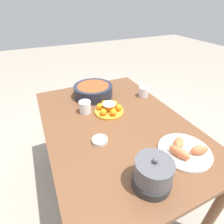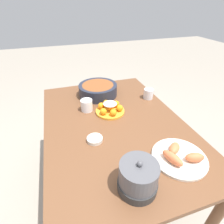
{
  "view_description": "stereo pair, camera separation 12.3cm",
  "coord_description": "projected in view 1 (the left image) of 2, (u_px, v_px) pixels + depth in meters",
  "views": [
    {
      "loc": [
        -0.87,
        0.42,
        1.49
      ],
      "look_at": [
        0.06,
        -0.0,
        0.81
      ],
      "focal_mm": 28.0,
      "sensor_mm": 36.0,
      "label": 1
    },
    {
      "loc": [
        -0.92,
        0.31,
        1.49
      ],
      "look_at": [
        0.06,
        -0.0,
        0.81
      ],
      "focal_mm": 28.0,
      "sensor_mm": 36.0,
      "label": 2
    }
  ],
  "objects": [
    {
      "name": "ground_plane",
      "position": [
        114.0,
        188.0,
        1.63
      ],
      "size": [
        12.0,
        12.0,
        0.0
      ],
      "primitive_type": "plane",
      "color": "#9E9384"
    },
    {
      "name": "dining_table",
      "position": [
        115.0,
        133.0,
        1.26
      ],
      "size": [
        1.33,
        0.92,
        0.77
      ],
      "color": "brown",
      "rests_on": "ground_plane"
    },
    {
      "name": "cake_plate",
      "position": [
        109.0,
        109.0,
        1.28
      ],
      "size": [
        0.21,
        0.21,
        0.08
      ],
      "color": "gold",
      "rests_on": "dining_table"
    },
    {
      "name": "serving_bowl",
      "position": [
        93.0,
        90.0,
        1.49
      ],
      "size": [
        0.33,
        0.33,
        0.1
      ],
      "color": "#232838",
      "rests_on": "dining_table"
    },
    {
      "name": "sauce_bowl",
      "position": [
        100.0,
        140.0,
        1.03
      ],
      "size": [
        0.09,
        0.09,
        0.02
      ],
      "color": "silver",
      "rests_on": "dining_table"
    },
    {
      "name": "seafood_platter",
      "position": [
        185.0,
        150.0,
        0.95
      ],
      "size": [
        0.29,
        0.29,
        0.06
      ],
      "color": "silver",
      "rests_on": "dining_table"
    },
    {
      "name": "cup_near",
      "position": [
        144.0,
        92.0,
        1.49
      ],
      "size": [
        0.08,
        0.08,
        0.08
      ],
      "color": "white",
      "rests_on": "dining_table"
    },
    {
      "name": "cup_far",
      "position": [
        85.0,
        107.0,
        1.28
      ],
      "size": [
        0.09,
        0.09,
        0.09
      ],
      "color": "white",
      "rests_on": "dining_table"
    },
    {
      "name": "warming_pot",
      "position": [
        153.0,
        174.0,
        0.76
      ],
      "size": [
        0.18,
        0.18,
        0.17
      ],
      "color": "#2D2D2D",
      "rests_on": "dining_table"
    }
  ]
}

